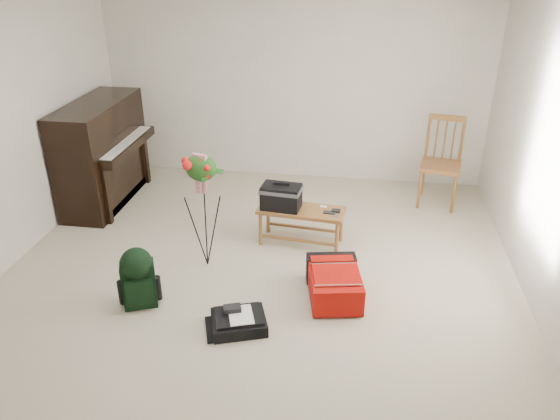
% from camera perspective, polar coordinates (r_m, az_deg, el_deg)
% --- Properties ---
extents(floor, '(5.00, 5.50, 0.01)m').
position_cam_1_polar(floor, '(5.26, -2.60, -7.86)').
color(floor, '#BAB396').
rests_on(floor, ground).
extents(ceiling, '(5.00, 5.50, 0.01)m').
position_cam_1_polar(ceiling, '(4.36, -3.30, 20.34)').
color(ceiling, white).
rests_on(ceiling, wall_back).
extents(wall_back, '(5.00, 0.04, 2.50)m').
position_cam_1_polar(wall_back, '(7.26, 1.42, 12.86)').
color(wall_back, beige).
rests_on(wall_back, floor).
extents(piano, '(0.71, 1.50, 1.25)m').
position_cam_1_polar(piano, '(7.02, -18.00, 5.49)').
color(piano, black).
rests_on(piano, floor).
extents(bench, '(0.94, 0.46, 0.70)m').
position_cam_1_polar(bench, '(5.71, 0.78, 0.90)').
color(bench, '#905D2F').
rests_on(bench, floor).
extents(dining_chair, '(0.54, 0.54, 1.08)m').
position_cam_1_polar(dining_chair, '(6.91, 16.43, 4.72)').
color(dining_chair, '#905D2F').
rests_on(dining_chair, floor).
extents(red_suitcase, '(0.56, 0.74, 0.29)m').
position_cam_1_polar(red_suitcase, '(5.08, 5.72, -7.30)').
color(red_suitcase, red).
rests_on(red_suitcase, floor).
extents(black_duffel, '(0.54, 0.49, 0.19)m').
position_cam_1_polar(black_duffel, '(4.72, -4.34, -11.50)').
color(black_duffel, black).
rests_on(black_duffel, floor).
extents(green_backpack, '(0.34, 0.31, 0.58)m').
position_cam_1_polar(green_backpack, '(4.98, -14.66, -6.60)').
color(green_backpack, black).
rests_on(green_backpack, floor).
extents(flower_stand, '(0.48, 0.48, 1.23)m').
position_cam_1_polar(flower_stand, '(5.33, -7.94, -0.16)').
color(flower_stand, black).
rests_on(flower_stand, floor).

